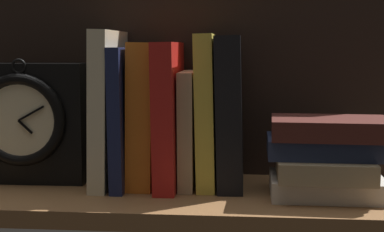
{
  "coord_description": "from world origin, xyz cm",
  "views": [
    {
      "loc": [
        11.05,
        -85.63,
        21.78
      ],
      "look_at": [
        3.01,
        3.41,
        11.03
      ],
      "focal_mm": 53.97,
      "sensor_mm": 36.0,
      "label": 1
    }
  ],
  "objects_px": {
    "book_orange_pandolfini": "(145,114)",
    "book_tan_shortstories": "(188,129)",
    "book_cream_twain": "(109,108)",
    "book_yellow_seinlanguage": "(206,111)",
    "book_black_skeptic": "(230,112)",
    "book_red_requiem": "(169,115)",
    "book_navy_bierce": "(125,116)",
    "framed_clock": "(27,122)",
    "book_stack_side": "(326,157)"
  },
  "relations": [
    {
      "from": "book_navy_bierce",
      "to": "book_black_skeptic",
      "type": "relative_size",
      "value": 0.93
    },
    {
      "from": "book_black_skeptic",
      "to": "framed_clock",
      "type": "distance_m",
      "value": 0.33
    },
    {
      "from": "book_black_skeptic",
      "to": "book_navy_bierce",
      "type": "bearing_deg",
      "value": 180.0
    },
    {
      "from": "book_orange_pandolfini",
      "to": "book_black_skeptic",
      "type": "distance_m",
      "value": 0.13
    },
    {
      "from": "book_navy_bierce",
      "to": "framed_clock",
      "type": "relative_size",
      "value": 1.08
    },
    {
      "from": "book_yellow_seinlanguage",
      "to": "book_tan_shortstories",
      "type": "bearing_deg",
      "value": 180.0
    },
    {
      "from": "book_navy_bierce",
      "to": "book_red_requiem",
      "type": "height_order",
      "value": "book_red_requiem"
    },
    {
      "from": "book_orange_pandolfini",
      "to": "book_black_skeptic",
      "type": "xyz_separation_m",
      "value": [
        0.13,
        0.0,
        0.0
      ]
    },
    {
      "from": "book_red_requiem",
      "to": "book_tan_shortstories",
      "type": "bearing_deg",
      "value": 0.0
    },
    {
      "from": "book_orange_pandolfini",
      "to": "book_red_requiem",
      "type": "distance_m",
      "value": 0.04
    },
    {
      "from": "book_cream_twain",
      "to": "book_yellow_seinlanguage",
      "type": "relative_size",
      "value": 1.03
    },
    {
      "from": "book_cream_twain",
      "to": "book_navy_bierce",
      "type": "bearing_deg",
      "value": 0.0
    },
    {
      "from": "book_cream_twain",
      "to": "book_yellow_seinlanguage",
      "type": "distance_m",
      "value": 0.16
    },
    {
      "from": "book_tan_shortstories",
      "to": "book_yellow_seinlanguage",
      "type": "relative_size",
      "value": 0.76
    },
    {
      "from": "book_black_skeptic",
      "to": "book_stack_side",
      "type": "bearing_deg",
      "value": -19.51
    },
    {
      "from": "book_tan_shortstories",
      "to": "book_cream_twain",
      "type": "bearing_deg",
      "value": 180.0
    },
    {
      "from": "book_red_requiem",
      "to": "book_yellow_seinlanguage",
      "type": "relative_size",
      "value": 0.95
    },
    {
      "from": "book_tan_shortstories",
      "to": "framed_clock",
      "type": "distance_m",
      "value": 0.26
    },
    {
      "from": "book_orange_pandolfini",
      "to": "book_tan_shortstories",
      "type": "bearing_deg",
      "value": 0.0
    },
    {
      "from": "book_yellow_seinlanguage",
      "to": "book_stack_side",
      "type": "relative_size",
      "value": 1.35
    },
    {
      "from": "book_yellow_seinlanguage",
      "to": "book_stack_side",
      "type": "distance_m",
      "value": 0.2
    },
    {
      "from": "book_navy_bierce",
      "to": "framed_clock",
      "type": "height_order",
      "value": "book_navy_bierce"
    },
    {
      "from": "book_orange_pandolfini",
      "to": "book_tan_shortstories",
      "type": "relative_size",
      "value": 1.25
    },
    {
      "from": "book_navy_bierce",
      "to": "book_stack_side",
      "type": "distance_m",
      "value": 0.32
    },
    {
      "from": "book_tan_shortstories",
      "to": "book_orange_pandolfini",
      "type": "bearing_deg",
      "value": 180.0
    },
    {
      "from": "book_navy_bierce",
      "to": "framed_clock",
      "type": "xyz_separation_m",
      "value": [
        -0.16,
        -0.0,
        -0.01
      ]
    },
    {
      "from": "book_black_skeptic",
      "to": "book_stack_side",
      "type": "height_order",
      "value": "book_black_skeptic"
    },
    {
      "from": "book_navy_bierce",
      "to": "book_stack_side",
      "type": "height_order",
      "value": "book_navy_bierce"
    },
    {
      "from": "book_tan_shortstories",
      "to": "book_black_skeptic",
      "type": "relative_size",
      "value": 0.77
    },
    {
      "from": "book_navy_bierce",
      "to": "book_orange_pandolfini",
      "type": "height_order",
      "value": "book_orange_pandolfini"
    },
    {
      "from": "book_black_skeptic",
      "to": "book_tan_shortstories",
      "type": "bearing_deg",
      "value": 180.0
    },
    {
      "from": "book_orange_pandolfini",
      "to": "book_black_skeptic",
      "type": "relative_size",
      "value": 0.96
    },
    {
      "from": "book_red_requiem",
      "to": "book_stack_side",
      "type": "bearing_deg",
      "value": -12.02
    },
    {
      "from": "book_orange_pandolfini",
      "to": "book_stack_side",
      "type": "distance_m",
      "value": 0.29
    },
    {
      "from": "book_tan_shortstories",
      "to": "framed_clock",
      "type": "relative_size",
      "value": 0.9
    },
    {
      "from": "book_cream_twain",
      "to": "book_stack_side",
      "type": "distance_m",
      "value": 0.34
    },
    {
      "from": "book_cream_twain",
      "to": "framed_clock",
      "type": "relative_size",
      "value": 1.21
    },
    {
      "from": "book_cream_twain",
      "to": "book_orange_pandolfini",
      "type": "relative_size",
      "value": 1.08
    },
    {
      "from": "book_orange_pandolfini",
      "to": "book_tan_shortstories",
      "type": "xyz_separation_m",
      "value": [
        0.07,
        0.0,
        -0.02
      ]
    },
    {
      "from": "book_cream_twain",
      "to": "book_tan_shortstories",
      "type": "bearing_deg",
      "value": 0.0
    },
    {
      "from": "book_cream_twain",
      "to": "book_stack_side",
      "type": "height_order",
      "value": "book_cream_twain"
    },
    {
      "from": "book_orange_pandolfini",
      "to": "book_red_requiem",
      "type": "bearing_deg",
      "value": 0.0
    },
    {
      "from": "book_navy_bierce",
      "to": "book_black_skeptic",
      "type": "distance_m",
      "value": 0.17
    },
    {
      "from": "book_black_skeptic",
      "to": "framed_clock",
      "type": "bearing_deg",
      "value": -179.97
    },
    {
      "from": "book_cream_twain",
      "to": "book_navy_bierce",
      "type": "height_order",
      "value": "book_cream_twain"
    },
    {
      "from": "book_tan_shortstories",
      "to": "book_yellow_seinlanguage",
      "type": "bearing_deg",
      "value": 0.0
    },
    {
      "from": "book_navy_bierce",
      "to": "book_yellow_seinlanguage",
      "type": "distance_m",
      "value": 0.13
    },
    {
      "from": "book_yellow_seinlanguage",
      "to": "book_cream_twain",
      "type": "bearing_deg",
      "value": 180.0
    },
    {
      "from": "book_orange_pandolfini",
      "to": "book_yellow_seinlanguage",
      "type": "height_order",
      "value": "book_yellow_seinlanguage"
    },
    {
      "from": "book_orange_pandolfini",
      "to": "book_tan_shortstories",
      "type": "distance_m",
      "value": 0.07
    }
  ]
}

